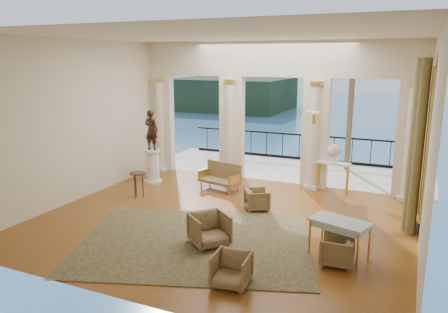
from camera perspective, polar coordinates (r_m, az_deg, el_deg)
The scene contains 23 objects.
floor at distance 11.03m, azimuth -0.21°, elevation -8.41°, with size 9.00×9.00×0.00m, color #45240D.
room_walls at distance 9.35m, azimuth -3.08°, elevation 5.93°, with size 9.00×9.00×9.00m.
arcade at distance 13.93m, azimuth 6.35°, elevation 6.92°, with size 9.00×0.56×4.50m.
terrace at distance 16.26m, azimuth 8.28°, elevation -1.72°, with size 10.00×3.60×0.10m, color beige.
balustrade at distance 17.66m, azimuth 9.77°, elevation 0.93°, with size 9.00×0.06×1.03m.
palm_tree at distance 16.12m, azimuth 16.60°, elevation 12.65°, with size 2.00×2.00×4.50m.
headland at distance 86.72m, azimuth 0.90°, elevation 8.21°, with size 22.00×18.00×6.00m, color black.
sea at distance 70.21m, azimuth 20.56°, elevation 3.84°, with size 160.00×160.00×0.00m, color #286699.
curtain at distance 11.04m, azimuth 23.95°, elevation 1.39°, with size 0.33×1.40×4.09m.
window_frame at distance 11.03m, azimuth 24.96°, elevation 1.71°, with size 0.04×1.60×3.40m, color gold.
wall_sconce at distance 13.30m, azimuth 11.65°, elevation 4.92°, with size 0.30×0.11×0.33m.
rug at distance 9.86m, azimuth -3.74°, elevation -11.05°, with size 5.00×3.89×0.02m, color #282D18.
armchair_a at distance 9.57m, azimuth -1.92°, elevation -9.32°, with size 0.76×0.71×0.78m, color #47371F.
armchair_b at distance 8.03m, azimuth 0.95°, elevation -14.37°, with size 0.64×0.60×0.66m, color #47371F.
armchair_c at distance 9.04m, azimuth 14.55°, elevation -11.63°, with size 0.62×0.58×0.64m, color #47371F.
armchair_d at distance 11.76m, azimuth 4.35°, elevation -5.49°, with size 0.60×0.56×0.62m, color #47371F.
settee at distance 13.41m, azimuth -0.39°, elevation -2.63°, with size 1.38×0.84×0.85m.
game_table at distance 9.20m, azimuth 14.91°, elevation -8.56°, with size 1.30×0.95×0.80m.
pedestal at distance 14.36m, azimuth -9.30°, elevation -1.32°, with size 0.60×0.60×1.10m.
statue at distance 14.12m, azimuth -9.48°, elevation 3.44°, with size 0.47×0.31×1.28m, color #301E15.
console_table at distance 13.49m, azimuth 14.06°, elevation -1.38°, with size 1.04×0.58×0.94m.
urn at distance 13.39m, azimuth 14.17°, elevation 0.59°, with size 0.41×0.41×0.55m.
side_table at distance 12.89m, azimuth -11.25°, elevation -2.53°, with size 0.46×0.46×0.74m.
Camera 1 is at (4.26, -9.36, 4.00)m, focal length 35.00 mm.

